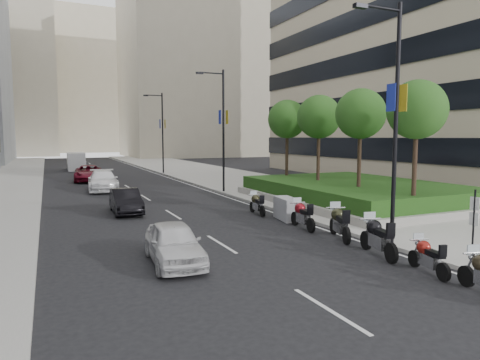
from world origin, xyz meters
TOP-DOWN VIEW (x-y plane):
  - ground at (0.00, 0.00)m, footprint 160.00×160.00m
  - sidewalk_right at (9.00, 30.00)m, footprint 10.00×100.00m
  - lane_edge at (3.70, 30.00)m, footprint 0.12×100.00m
  - lane_centre at (-1.50, 30.00)m, footprint 0.12×100.00m
  - building_cream_right at (22.00, 80.00)m, footprint 28.00×24.00m
  - building_cream_centre at (2.00, 120.00)m, footprint 30.00×24.00m
  - planter at (10.00, 10.00)m, footprint 10.00×14.00m
  - hedge at (10.00, 10.00)m, footprint 9.40×13.40m
  - tree_0 at (8.50, 4.00)m, footprint 2.80×2.80m
  - tree_1 at (8.50, 8.00)m, footprint 2.80×2.80m
  - tree_2 at (8.50, 12.00)m, footprint 2.80×2.80m
  - tree_3 at (8.50, 16.00)m, footprint 2.80×2.80m
  - lamp_post_0 at (4.14, 1.00)m, footprint 2.34×0.45m
  - lamp_post_1 at (4.14, 18.00)m, footprint 2.34×0.45m
  - lamp_post_2 at (4.14, 36.00)m, footprint 2.34×0.45m
  - parking_sign at (4.80, -2.00)m, footprint 0.06×0.32m
  - motorcycle_1 at (2.90, -1.94)m, footprint 0.71×1.94m
  - motorcycle_2 at (2.89, 0.22)m, footprint 0.92×2.44m
  - motorcycle_3 at (3.24, 2.82)m, footprint 1.09×2.36m
  - motorcycle_4 at (2.91, 5.11)m, footprint 0.77×2.30m
  - motorcycle_5 at (3.30, 7.15)m, footprint 1.02×1.96m
  - motorcycle_6 at (2.65, 9.18)m, footprint 0.70×2.09m
  - car_a at (-3.85, 2.31)m, footprint 1.92×4.09m
  - car_b at (-3.73, 12.48)m, footprint 1.52×4.07m
  - car_c at (-3.67, 23.29)m, footprint 2.60×5.51m
  - car_d at (-4.05, 31.15)m, footprint 2.98×5.66m
  - delivery_van at (-4.27, 45.94)m, footprint 2.09×5.29m

SIDE VIEW (x-z plane):
  - ground at x=0.00m, z-range 0.00..0.00m
  - lane_edge at x=3.70m, z-range 0.00..0.01m
  - lane_centre at x=-1.50m, z-range 0.00..0.01m
  - sidewalk_right at x=9.00m, z-range 0.00..0.15m
  - planter at x=10.00m, z-range 0.15..0.55m
  - motorcycle_1 at x=2.90m, z-range 0.03..1.01m
  - motorcycle_6 at x=2.65m, z-range 0.04..1.08m
  - motorcycle_5 at x=3.30m, z-range 0.00..1.13m
  - motorcycle_4 at x=2.91m, z-range 0.04..1.19m
  - motorcycle_3 at x=3.24m, z-range 0.04..1.27m
  - motorcycle_2 at x=2.89m, z-range 0.04..1.28m
  - car_b at x=-3.73m, z-range 0.00..1.33m
  - car_a at x=-3.85m, z-range 0.00..1.36m
  - car_d at x=-4.05m, z-range 0.00..1.52m
  - car_c at x=-3.67m, z-range 0.00..1.55m
  - hedge at x=10.00m, z-range 0.55..1.35m
  - delivery_van at x=-4.27m, z-range -0.07..2.14m
  - parking_sign at x=4.80m, z-range 0.21..2.71m
  - lamp_post_0 at x=4.14m, z-range 0.57..9.57m
  - lamp_post_1 at x=4.14m, z-range 0.57..9.57m
  - lamp_post_2 at x=4.14m, z-range 0.57..9.57m
  - tree_0 at x=8.50m, z-range 2.27..8.57m
  - tree_1 at x=8.50m, z-range 2.27..8.57m
  - tree_2 at x=8.50m, z-range 2.27..8.57m
  - tree_3 at x=8.50m, z-range 2.27..8.57m
  - building_cream_right at x=22.00m, z-range 0.00..36.00m
  - building_cream_centre at x=2.00m, z-range 0.00..38.00m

